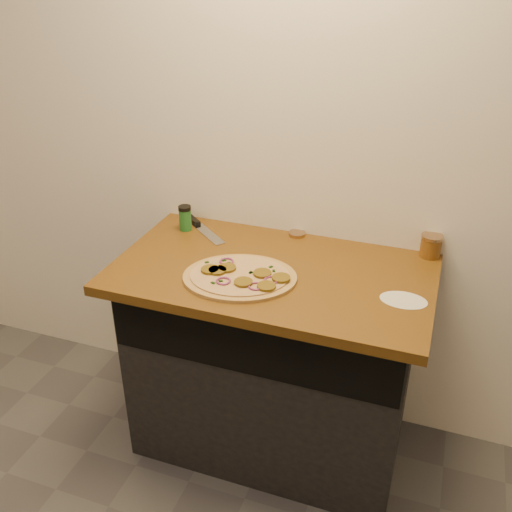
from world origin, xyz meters
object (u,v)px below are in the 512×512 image
at_px(pizza, 240,277).
at_px(spice_shaker, 185,218).
at_px(chefs_knife, 199,226).
at_px(salsa_jar, 431,246).

bearing_deg(pizza, spice_shaker, 139.91).
relative_size(pizza, chefs_knife, 1.79).
xyz_separation_m(chefs_knife, spice_shaker, (-0.04, -0.04, 0.05)).
bearing_deg(pizza, chefs_knife, 132.65).
height_order(pizza, salsa_jar, salsa_jar).
height_order(chefs_knife, spice_shaker, spice_shaker).
distance_m(pizza, chefs_knife, 0.48).
xyz_separation_m(chefs_knife, salsa_jar, (0.96, 0.06, 0.04)).
distance_m(pizza, salsa_jar, 0.76).
bearing_deg(pizza, salsa_jar, 33.07).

